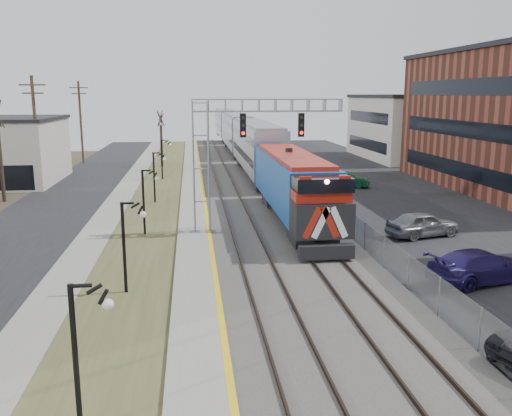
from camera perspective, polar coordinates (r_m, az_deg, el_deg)
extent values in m
cube|color=black|center=(41.75, -21.15, -0.51)|extent=(7.00, 120.00, 0.04)
cube|color=gray|center=(40.86, -15.03, -0.34)|extent=(2.00, 120.00, 0.08)
cube|color=#3F4524|center=(40.53, -10.83, -0.25)|extent=(4.00, 120.00, 0.06)
cube|color=gray|center=(40.41, -6.59, -0.02)|extent=(2.00, 120.00, 0.24)
cube|color=#595651|center=(40.73, 0.46, 0.12)|extent=(8.00, 120.00, 0.20)
cube|color=black|center=(43.89, 16.19, 0.40)|extent=(16.00, 120.00, 0.04)
cube|color=gold|center=(40.40, -5.35, 0.18)|extent=(0.24, 120.00, 0.01)
cube|color=#2D2119|center=(40.45, -3.41, 0.27)|extent=(0.08, 120.00, 0.15)
cube|color=#2D2119|center=(40.56, -1.29, 0.32)|extent=(0.08, 120.00, 0.15)
cube|color=#2D2119|center=(40.80, 1.50, 0.39)|extent=(0.08, 120.00, 0.15)
cube|color=#2D2119|center=(41.04, 3.58, 0.44)|extent=(0.08, 120.00, 0.15)
cube|color=#144EA6|center=(35.17, 4.04, 2.16)|extent=(3.00, 17.00, 4.25)
cube|color=black|center=(27.28, 7.42, -4.60)|extent=(2.80, 0.50, 0.70)
cube|color=#979AA1|center=(55.00, 0.05, 6.25)|extent=(3.00, 22.00, 5.33)
cube|color=#979AA1|center=(77.60, -1.99, 7.88)|extent=(3.00, 22.00, 5.33)
cube|color=#979AA1|center=(100.30, -3.12, 8.77)|extent=(3.00, 22.00, 5.33)
cube|color=gray|center=(32.86, -5.79, 4.13)|extent=(1.00, 1.00, 8.00)
cube|color=gray|center=(32.88, 1.18, 10.75)|extent=(9.00, 0.80, 0.80)
cube|color=black|center=(32.30, -1.38, 8.69)|extent=(0.35, 0.25, 1.40)
cube|color=black|center=(32.82, 4.78, 8.70)|extent=(0.35, 0.25, 1.40)
cylinder|color=black|center=(14.38, -18.45, -15.13)|extent=(0.14, 0.14, 4.00)
cylinder|color=black|center=(23.62, -13.72, -4.17)|extent=(0.14, 0.14, 4.00)
cylinder|color=black|center=(33.30, -11.75, 0.56)|extent=(0.14, 0.14, 4.00)
cylinder|color=black|center=(43.13, -10.67, 3.14)|extent=(0.14, 0.14, 4.00)
cylinder|color=black|center=(55.01, -9.89, 5.02)|extent=(0.14, 0.14, 4.00)
cylinder|color=#4C3823|center=(51.45, -22.14, 7.22)|extent=(0.28, 0.28, 10.00)
cylinder|color=#4C3823|center=(70.92, -17.96, 8.55)|extent=(0.28, 0.28, 10.00)
cube|color=gray|center=(41.33, 6.24, 1.21)|extent=(0.04, 120.00, 1.60)
cube|color=#B7B0A0|center=(76.31, 17.37, 8.03)|extent=(16.00, 18.00, 8.00)
cylinder|color=#382D23|center=(47.30, -25.26, 4.16)|extent=(0.30, 0.30, 5.95)
cylinder|color=#382D23|center=(64.92, -9.91, 6.44)|extent=(0.30, 0.30, 4.90)
imported|color=#1E154C|center=(26.62, 22.58, -5.76)|extent=(5.48, 3.30, 1.49)
imported|color=slate|center=(33.87, 17.12, -1.68)|extent=(4.79, 2.89, 1.53)
imported|color=#0C4021|center=(50.58, 9.54, 2.93)|extent=(4.35, 3.00, 1.36)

